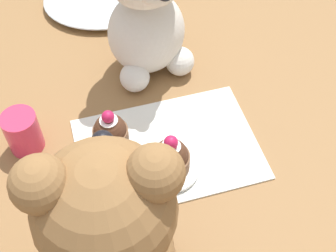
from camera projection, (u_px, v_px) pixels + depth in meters
name	position (u px, v px, depth m)	size (l,w,h in m)	color
ground_plane	(168.00, 149.00, 0.69)	(4.00, 4.00, 0.00)	olive
knitted_placemat	(168.00, 148.00, 0.69)	(0.26, 0.18, 0.01)	silver
teddy_bear_cream	(146.00, 4.00, 0.70)	(0.14, 0.15, 0.26)	silver
teddy_bear_tan	(111.00, 236.00, 0.46)	(0.15, 0.15, 0.28)	olive
cupcake_near_cream_bear	(110.00, 132.00, 0.67)	(0.05, 0.05, 0.07)	brown
saucer_plate	(171.00, 168.00, 0.66)	(0.08, 0.08, 0.01)	white
cupcake_near_tan_bear	(171.00, 158.00, 0.64)	(0.05, 0.05, 0.07)	brown
juice_glass	(23.00, 132.00, 0.67)	(0.05, 0.05, 0.07)	#DB3356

